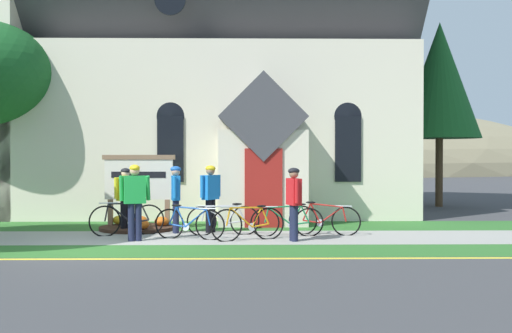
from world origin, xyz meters
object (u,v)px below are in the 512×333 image
(cyclist_in_green_jersey, at_px, (126,195))
(cyclist_in_blue_jersey, at_px, (210,193))
(bicycle_blue, at_px, (224,220))
(bicycle_black, at_px, (324,220))
(roadside_conifer, at_px, (440,81))
(cyclist_in_yellow_jersey, at_px, (176,194))
(bicycle_red, at_px, (127,219))
(bicycle_yellow, at_px, (248,224))
(bicycle_green, at_px, (287,221))
(cyclist_in_white_jersey, at_px, (135,196))
(church_sign, at_px, (139,180))
(cyclist_in_red_jersey, at_px, (294,199))
(bicycle_white, at_px, (189,223))

(cyclist_in_green_jersey, xyz_separation_m, cyclist_in_blue_jersey, (2.12, -0.17, 0.05))
(bicycle_blue, distance_m, bicycle_black, 2.41)
(bicycle_blue, bearing_deg, roadside_conifer, 47.66)
(cyclist_in_yellow_jersey, bearing_deg, bicycle_red, -157.96)
(bicycle_yellow, bearing_deg, bicycle_green, 38.07)
(bicycle_blue, bearing_deg, bicycle_green, -9.76)
(bicycle_black, xyz_separation_m, cyclist_in_white_jersey, (-4.35, -1.10, 0.64))
(cyclist_in_green_jersey, bearing_deg, bicycle_yellow, -28.36)
(bicycle_red, relative_size, roadside_conifer, 0.25)
(church_sign, xyz_separation_m, cyclist_in_blue_jersey, (1.91, -0.85, -0.29))
(bicycle_yellow, bearing_deg, bicycle_black, 29.02)
(church_sign, height_order, cyclist_in_yellow_jersey, church_sign)
(bicycle_green, xyz_separation_m, bicycle_black, (0.90, 0.29, 0.01))
(bicycle_black, relative_size, cyclist_in_white_jersey, 0.99)
(church_sign, relative_size, bicycle_green, 1.11)
(cyclist_in_blue_jersey, distance_m, roadside_conifer, 12.06)
(bicycle_yellow, bearing_deg, roadside_conifer, 52.92)
(cyclist_in_yellow_jersey, bearing_deg, bicycle_green, -14.38)
(cyclist_in_red_jersey, xyz_separation_m, cyclist_in_green_jersey, (-4.06, 1.80, -0.03))
(bicycle_red, bearing_deg, bicycle_blue, 0.38)
(bicycle_black, xyz_separation_m, cyclist_in_red_jersey, (-0.82, -1.17, 0.59))
(bicycle_black, bearing_deg, roadside_conifer, 57.73)
(bicycle_white, bearing_deg, bicycle_blue, 44.84)
(cyclist_in_yellow_jersey, xyz_separation_m, roadside_conifer, (8.99, 8.13, 3.76))
(bicycle_blue, height_order, bicycle_yellow, bicycle_yellow)
(church_sign, xyz_separation_m, bicycle_green, (3.76, -1.60, -0.91))
(cyclist_in_blue_jersey, bearing_deg, bicycle_black, -9.60)
(bicycle_black, relative_size, cyclist_in_green_jersey, 1.06)
(bicycle_white, relative_size, cyclist_in_green_jersey, 1.02)
(church_sign, relative_size, bicycle_yellow, 1.16)
(cyclist_in_red_jersey, height_order, cyclist_in_green_jersey, cyclist_in_red_jersey)
(bicycle_white, xyz_separation_m, cyclist_in_green_jersey, (-1.71, 1.42, 0.56))
(cyclist_in_blue_jersey, bearing_deg, bicycle_red, -165.40)
(bicycle_black, bearing_deg, cyclist_in_yellow_jersey, 173.60)
(cyclist_in_yellow_jersey, bearing_deg, cyclist_in_green_jersey, 169.84)
(bicycle_white, bearing_deg, bicycle_green, 12.31)
(bicycle_green, bearing_deg, cyclist_in_blue_jersey, 157.85)
(bicycle_blue, xyz_separation_m, cyclist_in_blue_jersey, (-0.34, 0.49, 0.61))
(bicycle_black, distance_m, roadside_conifer, 10.99)
(cyclist_in_blue_jersey, height_order, roadside_conifer, roadside_conifer)
(cyclist_in_blue_jersey, relative_size, roadside_conifer, 0.24)
(church_sign, distance_m, cyclist_in_yellow_jersey, 1.43)
(bicycle_green, distance_m, bicycle_blue, 1.53)
(bicycle_red, xyz_separation_m, cyclist_in_red_jersey, (3.89, -1.13, 0.57))
(bicycle_red, distance_m, bicycle_white, 1.71)
(bicycle_white, xyz_separation_m, cyclist_in_blue_jersey, (0.42, 1.25, 0.61))
(cyclist_in_red_jersey, xyz_separation_m, cyclist_in_white_jersey, (-3.53, 0.07, 0.05))
(bicycle_black, bearing_deg, bicycle_white, -166.12)
(church_sign, bearing_deg, bicycle_black, -15.74)
(church_sign, distance_m, bicycle_green, 4.19)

